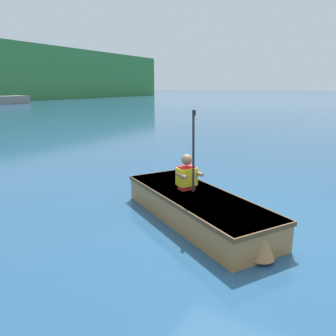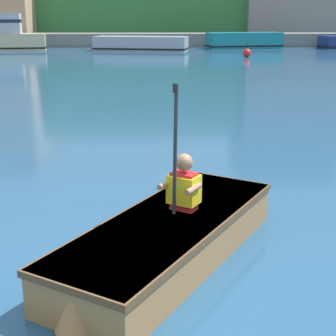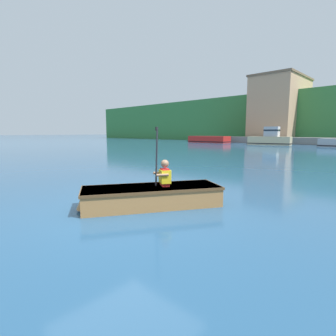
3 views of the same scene
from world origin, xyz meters
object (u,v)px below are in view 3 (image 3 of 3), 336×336
at_px(moored_boat_dock_center_far, 209,140).
at_px(person_paddler, 164,174).
at_px(rowboat_foreground, 150,195).
at_px(moored_boat_dock_west_inner, 270,139).

distance_m(moored_boat_dock_center_far, person_paddler, 35.23).
xyz_separation_m(moored_boat_dock_center_far, rowboat_foreground, (19.22, -29.69, -0.22)).
relative_size(moored_boat_dock_west_inner, rowboat_foreground, 1.75).
xyz_separation_m(moored_boat_dock_center_far, person_paddler, (19.38, -29.42, 0.23)).
bearing_deg(person_paddler, moored_boat_dock_west_inner, 108.59).
relative_size(moored_boat_dock_center_far, person_paddler, 5.08).
bearing_deg(moored_boat_dock_west_inner, person_paddler, -71.41).
bearing_deg(moored_boat_dock_west_inner, moored_boat_dock_center_far, 175.96).
height_order(rowboat_foreground, person_paddler, person_paddler).
bearing_deg(moored_boat_dock_west_inner, rowboat_foreground, -71.87).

